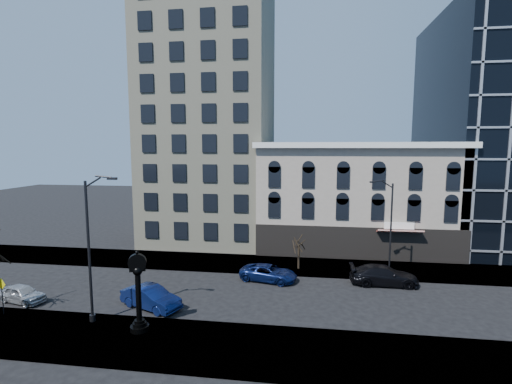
# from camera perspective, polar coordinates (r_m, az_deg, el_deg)

# --- Properties ---
(ground) EXTENTS (160.00, 160.00, 0.00)m
(ground) POSITION_cam_1_polar(r_m,az_deg,el_deg) (31.59, -4.79, -15.39)
(ground) COLOR black
(ground) RESTS_ON ground
(sidewalk_far) EXTENTS (160.00, 6.00, 0.12)m
(sidewalk_far) POSITION_cam_1_polar(r_m,az_deg,el_deg) (38.94, -2.13, -10.92)
(sidewalk_far) COLOR gray
(sidewalk_far) RESTS_ON ground
(sidewalk_near) EXTENTS (160.00, 6.00, 0.12)m
(sidewalk_near) POSITION_cam_1_polar(r_m,az_deg,el_deg) (24.60, -9.26, -22.15)
(sidewalk_near) COLOR gray
(sidewalk_near) RESTS_ON ground
(cream_tower) EXTENTS (15.90, 15.40, 42.50)m
(cream_tower) POSITION_cam_1_polar(r_m,az_deg,el_deg) (49.60, -7.14, 15.36)
(cream_tower) COLOR #BEB899
(cream_tower) RESTS_ON ground
(victorian_row) EXTENTS (22.60, 11.19, 12.50)m
(victorian_row) POSITION_cam_1_polar(r_m,az_deg,el_deg) (45.10, 14.87, -0.95)
(victorian_row) COLOR #A79989
(victorian_row) RESTS_ON ground
(street_clock) EXTENTS (1.21, 1.21, 5.32)m
(street_clock) POSITION_cam_1_polar(r_m,az_deg,el_deg) (25.87, -17.64, -14.84)
(street_clock) COLOR black
(street_clock) RESTS_ON sidewalk_near
(street_lamp_near) EXTENTS (2.65, 0.40, 10.22)m
(street_lamp_near) POSITION_cam_1_polar(r_m,az_deg,el_deg) (26.59, -23.24, -2.61)
(street_lamp_near) COLOR black
(street_lamp_near) RESTS_ON sidewalk_near
(street_lamp_far) EXTENTS (2.30, 0.90, 9.13)m
(street_lamp_far) POSITION_cam_1_polar(r_m,az_deg,el_deg) (35.33, 19.24, -1.56)
(street_lamp_far) COLOR black
(street_lamp_far) RESTS_ON sidewalk_far
(bare_tree_far) EXTENTS (2.25, 2.25, 3.86)m
(bare_tree_far) POSITION_cam_1_polar(r_m,az_deg,el_deg) (36.64, 6.62, -7.28)
(bare_tree_far) COLOR black
(bare_tree_far) RESTS_ON sidewalk_far
(warning_sign) EXTENTS (0.84, 0.26, 2.63)m
(warning_sign) POSITION_cam_1_polar(r_m,az_deg,el_deg) (32.65, -34.50, -12.25)
(warning_sign) COLOR black
(warning_sign) RESTS_ON sidewalk_near
(car_near_a) EXTENTS (4.20, 2.42, 1.35)m
(car_near_a) POSITION_cam_1_polar(r_m,az_deg,el_deg) (34.93, -32.33, -13.07)
(car_near_a) COLOR #A5A8AD
(car_near_a) RESTS_ON ground
(car_near_b) EXTENTS (5.19, 3.48, 1.62)m
(car_near_b) POSITION_cam_1_polar(r_m,az_deg,el_deg) (29.82, -15.86, -15.35)
(car_near_b) COLOR #0C194C
(car_near_b) RESTS_ON ground
(car_far_a) EXTENTS (5.50, 3.38, 1.42)m
(car_far_a) POSITION_cam_1_polar(r_m,az_deg,el_deg) (34.18, 1.93, -12.34)
(car_far_a) COLOR #0C194C
(car_far_a) RESTS_ON ground
(car_far_b) EXTENTS (5.86, 2.47, 1.69)m
(car_far_b) POSITION_cam_1_polar(r_m,az_deg,el_deg) (35.04, 19.06, -12.00)
(car_far_b) COLOR black
(car_far_b) RESTS_ON ground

